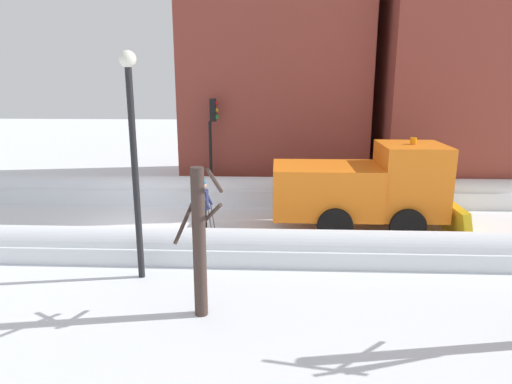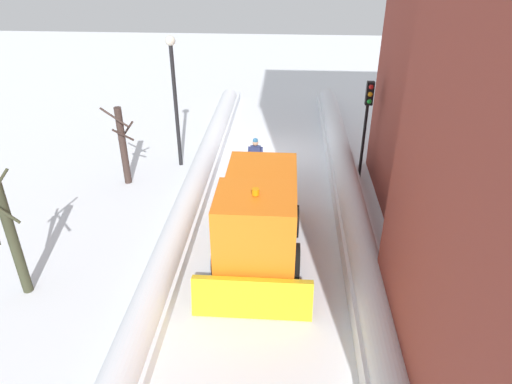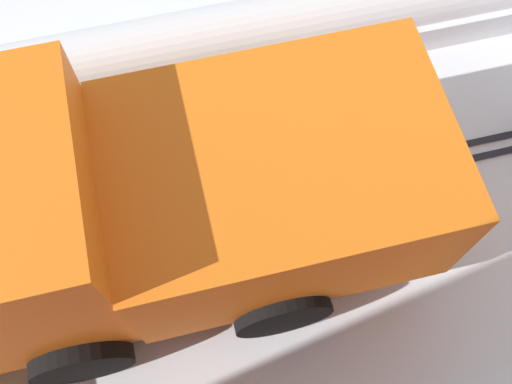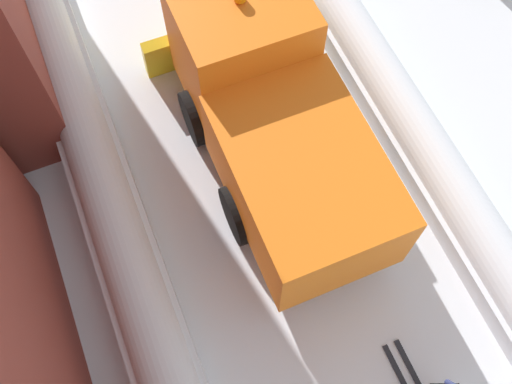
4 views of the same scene
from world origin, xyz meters
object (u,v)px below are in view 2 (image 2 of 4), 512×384
skier (255,156)px  plow_truck (259,214)px  bare_tree_mid (11,237)px  traffic_light_pole (367,112)px  street_lamp (174,88)px  bare_tree_near (123,145)px

skier → plow_truck: bearing=95.1°
skier → bare_tree_mid: (6.05, 7.50, 0.87)m
traffic_light_pole → plow_truck: bearing=54.8°
bare_tree_mid → plow_truck: bearing=-161.0°
plow_truck → traffic_light_pole: traffic_light_pole is taller
street_lamp → bare_tree_mid: size_ratio=1.51×
skier → traffic_light_pole: 4.77m
traffic_light_pole → bare_tree_mid: bearing=36.7°
skier → street_lamp: 4.36m
plow_truck → bare_tree_mid: (6.52, 2.25, 0.40)m
plow_truck → skier: bearing=-84.9°
bare_tree_near → street_lamp: bearing=-134.5°
bare_tree_near → bare_tree_mid: 6.80m
street_lamp → bare_tree_mid: 9.12m
plow_truck → traffic_light_pole: size_ratio=1.45×
traffic_light_pole → bare_tree_mid: 13.03m
plow_truck → bare_tree_near: bare_tree_near is taller
traffic_light_pole → bare_tree_mid: traffic_light_pole is taller
skier → bare_tree_near: bare_tree_near is taller
plow_truck → skier: size_ratio=3.31×
traffic_light_pole → bare_tree_near: traffic_light_pole is taller
plow_truck → street_lamp: 7.69m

